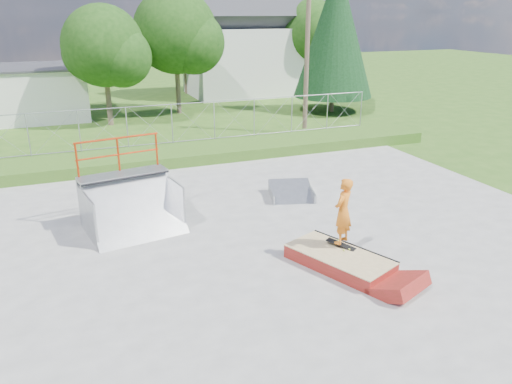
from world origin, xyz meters
The scene contains 16 objects.
ground centered at (0.00, 0.00, 0.00)m, with size 120.00×120.00×0.00m, color #2F5719.
concrete_pad centered at (0.00, 0.00, 0.02)m, with size 20.00×16.00×0.04m, color gray.
grass_berm centered at (0.00, 9.50, 0.25)m, with size 24.00×3.00×0.50m, color #2F5719.
grind_box centered at (1.53, -1.82, 0.20)m, with size 2.24×2.98×0.40m.
quarter_pipe centered at (-2.99, 2.40, 1.32)m, with size 2.64×2.23×2.64m, color #94969B, non-canonical shape.
flat_bank_ramp centered at (2.56, 3.20, 0.22)m, with size 1.46×1.56×0.45m, color #94969B, non-canonical shape.
skateboard centered at (1.77, -1.49, 0.44)m, with size 0.22×0.80×0.02m, color black.
skater centered at (1.77, -1.49, 1.32)m, with size 0.64×0.42×1.75m, color orange.
chain_link_fence centered at (0.00, 10.50, 1.40)m, with size 20.00×0.06×1.80m, color #979BA0, non-canonical shape.
gable_house centered at (9.00, 26.00, 3.84)m, with size 8.40×6.08×8.94m.
utility_pole centered at (7.50, 12.00, 4.00)m, with size 0.24×0.24×8.00m, color brown.
tree_left_near centered at (-1.75, 17.83, 4.24)m, with size 4.76×4.48×6.65m.
tree_center centered at (2.78, 19.81, 4.85)m, with size 5.44×5.12×7.60m.
tree_right_far centered at (14.27, 23.82, 4.54)m, with size 5.10×4.80×7.12m.
tree_back_mid centered at (5.21, 27.86, 3.63)m, with size 4.08×3.84×5.70m.
conifer_tree centered at (12.00, 17.00, 5.05)m, with size 5.04×5.04×9.10m.
Camera 1 is at (-4.62, -11.64, 6.18)m, focal length 35.00 mm.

